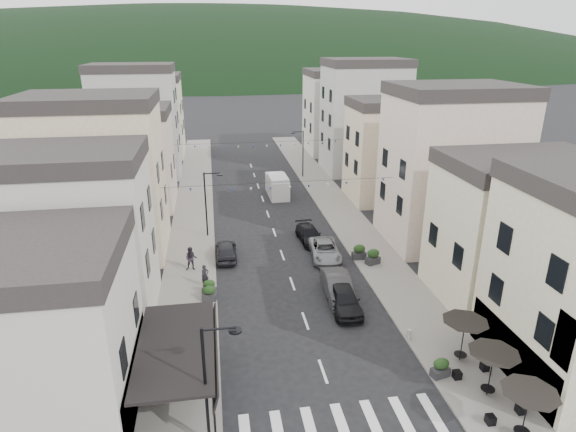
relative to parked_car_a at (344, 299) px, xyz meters
name	(u,v)px	position (x,y,z in m)	size (l,w,h in m)	color
sidewalk_left	(194,214)	(-10.30, 20.03, -0.71)	(4.00, 76.00, 0.12)	slate
sidewalk_right	(337,206)	(4.70, 20.03, -0.71)	(4.00, 76.00, 0.12)	slate
hill_backdrop	(216,66)	(-2.80, 288.03, -0.77)	(640.00, 360.00, 70.00)	black
boutique_awning	(181,347)	(-10.05, -6.97, 2.34)	(3.77, 7.50, 3.28)	black
buildings_row_left	(124,146)	(-17.30, 25.78, 5.35)	(10.20, 54.16, 14.00)	beige
buildings_row_right	(389,138)	(11.70, 24.62, 5.55)	(10.20, 54.16, 14.50)	beige
cafe_terrace	(493,358)	(4.90, -9.17, 1.58)	(2.50, 8.10, 2.53)	black
streetlamp_left_near	(211,374)	(-8.62, -9.97, 2.93)	(1.70, 0.56, 6.00)	black
streetlamp_left_far	(209,198)	(-8.62, 14.03, 2.93)	(1.70, 0.56, 6.00)	black
streetlamp_right_far	(301,149)	(3.02, 32.03, 2.93)	(1.70, 0.56, 6.00)	black
bollards	(325,371)	(-2.80, -6.47, -0.35)	(11.66, 10.26, 0.60)	gray
bunting_near	(280,186)	(-2.80, 10.03, 4.88)	(19.00, 0.28, 0.62)	black
bunting_far	(260,145)	(-2.80, 26.03, 4.88)	(19.00, 0.28, 0.62)	black
parked_car_a	(344,299)	(0.00, 0.00, 0.00)	(1.83, 4.54, 1.55)	black
parked_car_b	(338,287)	(0.00, 1.64, 0.03)	(1.69, 4.86, 1.60)	#313134
parked_car_c	(325,250)	(0.56, 7.97, -0.09)	(2.28, 4.94, 1.37)	gray
parked_car_d	(310,235)	(0.00, 11.48, -0.13)	(1.81, 4.45, 1.29)	black
parked_car_e	(226,250)	(-7.40, 9.14, -0.06)	(1.69, 4.19, 1.43)	black
delivery_van	(277,185)	(-1.00, 24.91, 0.44)	(2.15, 5.19, 2.47)	silver
pedestrian_a	(205,276)	(-9.08, 4.51, 0.16)	(0.59, 0.39, 1.63)	black
pedestrian_b	(191,259)	(-10.12, 7.25, 0.29)	(0.91, 0.71, 1.88)	#261F29
planter_la	(209,293)	(-8.80, 2.42, -0.13)	(1.04, 0.68, 1.08)	#2A2A2D
planter_lb	(209,287)	(-8.80, 3.32, -0.14)	(1.08, 0.87, 1.06)	#323234
planter_ra	(441,368)	(3.20, -7.46, -0.12)	(1.08, 0.76, 1.10)	#2C2C2E
planter_rb	(373,257)	(4.01, 6.07, -0.04)	(1.27, 0.97, 1.26)	#28282A
planter_rc	(359,252)	(3.20, 7.14, -0.06)	(1.11, 0.62, 1.23)	#29292B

